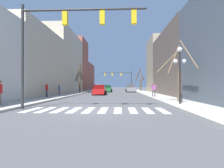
{
  "coord_description": "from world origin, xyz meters",
  "views": [
    {
      "loc": [
        1.47,
        -10.61,
        1.54
      ],
      "look_at": [
        -0.3,
        28.9,
        1.81
      ],
      "focal_mm": 28.0,
      "sensor_mm": 36.0,
      "label": 1
    }
  ],
  "objects_px": {
    "car_parked_right_mid": "(131,88)",
    "pedestrian_on_right_sidewalk": "(59,89)",
    "car_driving_away_lane": "(107,89)",
    "pedestrian_on_left_sidewalk": "(47,88)",
    "street_lamp_right_corner": "(180,64)",
    "street_tree_right_near": "(80,80)",
    "street_tree_right_mid": "(178,76)",
    "pedestrian_crossing_street": "(0,90)",
    "car_driving_toward_lane": "(100,88)",
    "traffic_signal_far": "(120,76)",
    "traffic_signal_near": "(67,30)",
    "street_tree_left_near": "(140,81)",
    "car_parked_left_near": "(100,90)",
    "pedestrian_waiting_at_curb": "(154,88)"
  },
  "relations": [
    {
      "from": "car_parked_right_mid",
      "to": "pedestrian_on_right_sidewalk",
      "type": "distance_m",
      "value": 18.64
    },
    {
      "from": "car_driving_away_lane",
      "to": "pedestrian_on_left_sidewalk",
      "type": "height_order",
      "value": "pedestrian_on_left_sidewalk"
    },
    {
      "from": "street_lamp_right_corner",
      "to": "street_tree_right_near",
      "type": "relative_size",
      "value": 0.77
    },
    {
      "from": "street_lamp_right_corner",
      "to": "street_tree_right_mid",
      "type": "relative_size",
      "value": 0.79
    },
    {
      "from": "street_lamp_right_corner",
      "to": "pedestrian_crossing_street",
      "type": "distance_m",
      "value": 13.11
    },
    {
      "from": "street_lamp_right_corner",
      "to": "street_tree_right_near",
      "type": "xyz_separation_m",
      "value": [
        -12.03,
        19.21,
        -0.68
      ]
    },
    {
      "from": "car_driving_toward_lane",
      "to": "pedestrian_on_left_sidewalk",
      "type": "relative_size",
      "value": 2.51
    },
    {
      "from": "traffic_signal_far",
      "to": "traffic_signal_near",
      "type": "bearing_deg",
      "value": -94.85
    },
    {
      "from": "street_tree_right_mid",
      "to": "car_driving_away_lane",
      "type": "bearing_deg",
      "value": 108.46
    },
    {
      "from": "street_tree_right_near",
      "to": "street_tree_left_near",
      "type": "relative_size",
      "value": 0.99
    },
    {
      "from": "traffic_signal_near",
      "to": "street_tree_right_near",
      "type": "relative_size",
      "value": 1.46
    },
    {
      "from": "car_driving_toward_lane",
      "to": "pedestrian_on_left_sidewalk",
      "type": "xyz_separation_m",
      "value": [
        -3.33,
        -26.92,
        0.34
      ]
    },
    {
      "from": "street_tree_left_near",
      "to": "pedestrian_on_left_sidewalk",
      "type": "bearing_deg",
      "value": -120.85
    },
    {
      "from": "traffic_signal_near",
      "to": "pedestrian_crossing_street",
      "type": "bearing_deg",
      "value": 170.3
    },
    {
      "from": "car_parked_right_mid",
      "to": "pedestrian_on_right_sidewalk",
      "type": "relative_size",
      "value": 2.93
    },
    {
      "from": "street_lamp_right_corner",
      "to": "pedestrian_crossing_street",
      "type": "relative_size",
      "value": 2.44
    },
    {
      "from": "street_tree_right_near",
      "to": "car_driving_away_lane",
      "type": "bearing_deg",
      "value": 54.15
    },
    {
      "from": "traffic_signal_far",
      "to": "street_tree_right_mid",
      "type": "height_order",
      "value": "traffic_signal_far"
    },
    {
      "from": "traffic_signal_near",
      "to": "street_tree_left_near",
      "type": "relative_size",
      "value": 1.45
    },
    {
      "from": "car_parked_left_near",
      "to": "street_tree_left_near",
      "type": "distance_m",
      "value": 18.05
    },
    {
      "from": "pedestrian_on_right_sidewalk",
      "to": "street_tree_right_near",
      "type": "distance_m",
      "value": 8.32
    },
    {
      "from": "street_lamp_right_corner",
      "to": "car_parked_left_near",
      "type": "height_order",
      "value": "street_lamp_right_corner"
    },
    {
      "from": "street_tree_right_mid",
      "to": "pedestrian_waiting_at_curb",
      "type": "bearing_deg",
      "value": 97.89
    },
    {
      "from": "car_driving_toward_lane",
      "to": "car_driving_away_lane",
      "type": "xyz_separation_m",
      "value": [
        2.65,
        -8.38,
        -0.09
      ]
    },
    {
      "from": "street_tree_right_near",
      "to": "street_tree_left_near",
      "type": "bearing_deg",
      "value": 41.71
    },
    {
      "from": "pedestrian_crossing_street",
      "to": "street_tree_right_mid",
      "type": "relative_size",
      "value": 0.32
    },
    {
      "from": "car_parked_left_near",
      "to": "street_tree_right_mid",
      "type": "xyz_separation_m",
      "value": [
        8.33,
        -12.37,
        1.61
      ]
    },
    {
      "from": "pedestrian_on_right_sidewalk",
      "to": "pedestrian_crossing_street",
      "type": "bearing_deg",
      "value": -13.2
    },
    {
      "from": "car_parked_left_near",
      "to": "pedestrian_crossing_street",
      "type": "height_order",
      "value": "pedestrian_crossing_street"
    },
    {
      "from": "street_lamp_right_corner",
      "to": "street_tree_left_near",
      "type": "bearing_deg",
      "value": 88.81
    },
    {
      "from": "street_tree_left_near",
      "to": "street_lamp_right_corner",
      "type": "bearing_deg",
      "value": -91.19
    },
    {
      "from": "car_driving_away_lane",
      "to": "car_parked_left_near",
      "type": "height_order",
      "value": "car_parked_left_near"
    },
    {
      "from": "traffic_signal_far",
      "to": "car_driving_toward_lane",
      "type": "bearing_deg",
      "value": -149.13
    },
    {
      "from": "pedestrian_crossing_street",
      "to": "street_tree_left_near",
      "type": "distance_m",
      "value": 34.64
    },
    {
      "from": "pedestrian_waiting_at_curb",
      "to": "pedestrian_on_left_sidewalk",
      "type": "relative_size",
      "value": 1.0
    },
    {
      "from": "street_lamp_right_corner",
      "to": "street_tree_right_mid",
      "type": "xyz_separation_m",
      "value": [
        0.62,
        2.22,
        -0.79
      ]
    },
    {
      "from": "traffic_signal_far",
      "to": "car_driving_away_lane",
      "type": "xyz_separation_m",
      "value": [
        -2.77,
        -11.62,
        -3.49
      ]
    },
    {
      "from": "pedestrian_on_right_sidewalk",
      "to": "car_parked_right_mid",
      "type": "bearing_deg",
      "value": 129.88
    },
    {
      "from": "traffic_signal_near",
      "to": "car_parked_left_near",
      "type": "bearing_deg",
      "value": 89.52
    },
    {
      "from": "street_tree_right_near",
      "to": "street_tree_left_near",
      "type": "distance_m",
      "value": 16.96
    },
    {
      "from": "car_driving_away_lane",
      "to": "pedestrian_on_left_sidewalk",
      "type": "relative_size",
      "value": 2.41
    },
    {
      "from": "car_driving_toward_lane",
      "to": "car_driving_away_lane",
      "type": "height_order",
      "value": "car_driving_toward_lane"
    },
    {
      "from": "car_parked_right_mid",
      "to": "pedestrian_crossing_street",
      "type": "bearing_deg",
      "value": 158.52
    },
    {
      "from": "car_driving_toward_lane",
      "to": "pedestrian_on_right_sidewalk",
      "type": "xyz_separation_m",
      "value": [
        -3.15,
        -23.12,
        0.23
      ]
    },
    {
      "from": "street_lamp_right_corner",
      "to": "pedestrian_on_left_sidewalk",
      "type": "distance_m",
      "value": 15.23
    },
    {
      "from": "street_tree_right_near",
      "to": "street_lamp_right_corner",
      "type": "bearing_deg",
      "value": -57.95
    },
    {
      "from": "street_tree_right_mid",
      "to": "car_parked_right_mid",
      "type": "bearing_deg",
      "value": 96.4
    },
    {
      "from": "car_driving_toward_lane",
      "to": "traffic_signal_near",
      "type": "bearing_deg",
      "value": -176.78
    },
    {
      "from": "car_driving_away_lane",
      "to": "street_tree_left_near",
      "type": "height_order",
      "value": "street_tree_left_near"
    },
    {
      "from": "car_parked_right_mid",
      "to": "pedestrian_on_right_sidewalk",
      "type": "xyz_separation_m",
      "value": [
        -10.99,
        -15.05,
        0.25
      ]
    }
  ]
}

